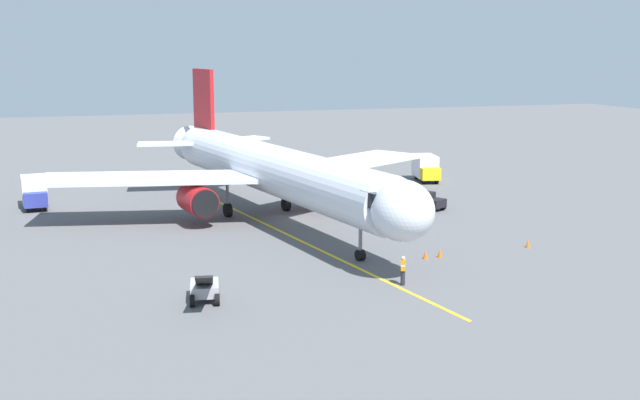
{
  "coord_description": "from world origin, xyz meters",
  "views": [
    {
      "loc": [
        15.89,
        58.11,
        13.16
      ],
      "look_at": [
        -0.35,
        7.56,
        3.0
      ],
      "focal_mm": 43.86,
      "sensor_mm": 36.0,
      "label": 1
    }
  ],
  "objects_px": {
    "airplane": "(271,170)",
    "belt_loader_rear_apron": "(205,288)",
    "ground_crew_marshaller": "(403,270)",
    "safety_cone_nose_right": "(425,255)",
    "tug_portside": "(430,202)",
    "safety_cone_wing_port": "(440,253)",
    "box_truck_starboard_side": "(426,168)",
    "box_truck_near_nose": "(34,192)",
    "safety_cone_nose_left": "(528,244)"
  },
  "relations": [
    {
      "from": "safety_cone_wing_port",
      "to": "belt_loader_rear_apron",
      "type": "bearing_deg",
      "value": 15.09
    },
    {
      "from": "airplane",
      "to": "box_truck_near_nose",
      "type": "xyz_separation_m",
      "value": [
        17.95,
        -10.81,
        -2.62
      ]
    },
    {
      "from": "box_truck_near_nose",
      "to": "box_truck_starboard_side",
      "type": "height_order",
      "value": "same"
    },
    {
      "from": "box_truck_near_nose",
      "to": "safety_cone_nose_left",
      "type": "xyz_separation_m",
      "value": [
        -32.4,
        24.75,
        -1.11
      ]
    },
    {
      "from": "airplane",
      "to": "belt_loader_rear_apron",
      "type": "xyz_separation_m",
      "value": [
        8.43,
        18.75,
        -3.29
      ]
    },
    {
      "from": "box_truck_starboard_side",
      "to": "safety_cone_nose_right",
      "type": "distance_m",
      "value": 30.79
    },
    {
      "from": "box_truck_starboard_side",
      "to": "belt_loader_rear_apron",
      "type": "distance_m",
      "value": 42.7
    },
    {
      "from": "ground_crew_marshaller",
      "to": "belt_loader_rear_apron",
      "type": "xyz_separation_m",
      "value": [
        11.25,
        -0.58,
        -0.17
      ]
    },
    {
      "from": "box_truck_starboard_side",
      "to": "box_truck_near_nose",
      "type": "bearing_deg",
      "value": 3.8
    },
    {
      "from": "airplane",
      "to": "ground_crew_marshaller",
      "type": "relative_size",
      "value": 23.51
    },
    {
      "from": "ground_crew_marshaller",
      "to": "box_truck_near_nose",
      "type": "bearing_deg",
      "value": -55.43
    },
    {
      "from": "belt_loader_rear_apron",
      "to": "safety_cone_wing_port",
      "type": "bearing_deg",
      "value": -164.91
    },
    {
      "from": "tug_portside",
      "to": "safety_cone_nose_right",
      "type": "bearing_deg",
      "value": 63.3
    },
    {
      "from": "belt_loader_rear_apron",
      "to": "safety_cone_nose_right",
      "type": "height_order",
      "value": "belt_loader_rear_apron"
    },
    {
      "from": "safety_cone_nose_left",
      "to": "tug_portside",
      "type": "bearing_deg",
      "value": -86.9
    },
    {
      "from": "airplane",
      "to": "belt_loader_rear_apron",
      "type": "distance_m",
      "value": 20.82
    },
    {
      "from": "safety_cone_nose_right",
      "to": "safety_cone_wing_port",
      "type": "relative_size",
      "value": 1.0
    },
    {
      "from": "box_truck_near_nose",
      "to": "box_truck_starboard_side",
      "type": "bearing_deg",
      "value": -176.2
    },
    {
      "from": "box_truck_starboard_side",
      "to": "safety_cone_nose_right",
      "type": "bearing_deg",
      "value": 64.55
    },
    {
      "from": "box_truck_near_nose",
      "to": "ground_crew_marshaller",
      "type": "bearing_deg",
      "value": 124.57
    },
    {
      "from": "ground_crew_marshaller",
      "to": "box_truck_starboard_side",
      "type": "distance_m",
      "value": 36.79
    },
    {
      "from": "box_truck_starboard_side",
      "to": "airplane",
      "type": "bearing_deg",
      "value": 33.97
    },
    {
      "from": "airplane",
      "to": "safety_cone_nose_right",
      "type": "relative_size",
      "value": 73.09
    },
    {
      "from": "airplane",
      "to": "box_truck_near_nose",
      "type": "relative_size",
      "value": 8.5
    },
    {
      "from": "airplane",
      "to": "box_truck_starboard_side",
      "type": "bearing_deg",
      "value": -146.03
    },
    {
      "from": "tug_portside",
      "to": "safety_cone_nose_right",
      "type": "distance_m",
      "value": 15.95
    },
    {
      "from": "airplane",
      "to": "tug_portside",
      "type": "xyz_separation_m",
      "value": [
        -13.7,
        0.23,
        -3.3
      ]
    },
    {
      "from": "ground_crew_marshaller",
      "to": "safety_cone_nose_left",
      "type": "height_order",
      "value": "ground_crew_marshaller"
    },
    {
      "from": "belt_loader_rear_apron",
      "to": "safety_cone_nose_left",
      "type": "distance_m",
      "value": 23.38
    },
    {
      "from": "safety_cone_nose_right",
      "to": "tug_portside",
      "type": "bearing_deg",
      "value": -116.7
    },
    {
      "from": "box_truck_starboard_side",
      "to": "safety_cone_nose_left",
      "type": "distance_m",
      "value": 27.79
    },
    {
      "from": "box_truck_near_nose",
      "to": "safety_cone_nose_left",
      "type": "height_order",
      "value": "box_truck_near_nose"
    },
    {
      "from": "tug_portside",
      "to": "box_truck_starboard_side",
      "type": "distance_m",
      "value": 14.85
    },
    {
      "from": "tug_portside",
      "to": "safety_cone_nose_right",
      "type": "xyz_separation_m",
      "value": [
        7.16,
        14.24,
        -0.43
      ]
    },
    {
      "from": "belt_loader_rear_apron",
      "to": "ground_crew_marshaller",
      "type": "bearing_deg",
      "value": 177.04
    },
    {
      "from": "box_truck_near_nose",
      "to": "belt_loader_rear_apron",
      "type": "height_order",
      "value": "box_truck_near_nose"
    },
    {
      "from": "safety_cone_wing_port",
      "to": "box_truck_starboard_side",
      "type": "bearing_deg",
      "value": -113.68
    },
    {
      "from": "tug_portside",
      "to": "safety_cone_wing_port",
      "type": "bearing_deg",
      "value": 66.73
    },
    {
      "from": "belt_loader_rear_apron",
      "to": "safety_cone_nose_left",
      "type": "height_order",
      "value": "belt_loader_rear_apron"
    },
    {
      "from": "box_truck_starboard_side",
      "to": "safety_cone_wing_port",
      "type": "bearing_deg",
      "value": 66.32
    },
    {
      "from": "ground_crew_marshaller",
      "to": "safety_cone_nose_right",
      "type": "height_order",
      "value": "ground_crew_marshaller"
    },
    {
      "from": "safety_cone_wing_port",
      "to": "safety_cone_nose_right",
      "type": "bearing_deg",
      "value": 2.22
    },
    {
      "from": "airplane",
      "to": "ground_crew_marshaller",
      "type": "xyz_separation_m",
      "value": [
        -2.82,
        19.33,
        -3.12
      ]
    },
    {
      "from": "tug_portside",
      "to": "safety_cone_wing_port",
      "type": "distance_m",
      "value": 15.46
    },
    {
      "from": "airplane",
      "to": "safety_cone_nose_left",
      "type": "xyz_separation_m",
      "value": [
        -14.44,
        13.94,
        -3.73
      ]
    },
    {
      "from": "airplane",
      "to": "safety_cone_nose_right",
      "type": "height_order",
      "value": "airplane"
    },
    {
      "from": "ground_crew_marshaller",
      "to": "airplane",
      "type": "bearing_deg",
      "value": -81.71
    },
    {
      "from": "box_truck_near_nose",
      "to": "belt_loader_rear_apron",
      "type": "distance_m",
      "value": 31.06
    },
    {
      "from": "tug_portside",
      "to": "belt_loader_rear_apron",
      "type": "relative_size",
      "value": 0.58
    },
    {
      "from": "box_truck_near_nose",
      "to": "belt_loader_rear_apron",
      "type": "relative_size",
      "value": 1.0
    }
  ]
}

